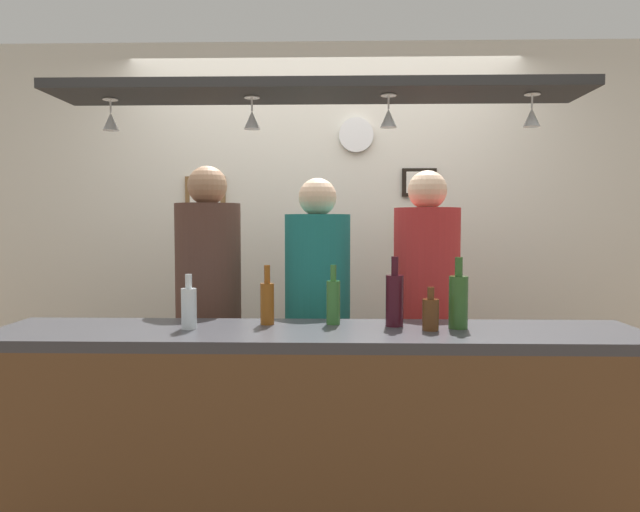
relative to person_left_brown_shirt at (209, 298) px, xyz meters
The scene contains 20 objects.
back_wall 1.04m from the person_left_brown_shirt, 54.16° to the left, with size 4.40×0.06×2.60m, color silver.
bar_counter 1.05m from the person_left_brown_shirt, 53.17° to the right, with size 2.70×0.55×1.00m.
overhead_glass_rack 1.25m from the person_left_brown_shirt, 44.71° to the right, with size 2.20×0.36×0.04m, color black.
hanging_wineglass_far_left 1.04m from the person_left_brown_shirt, 117.66° to the right, with size 0.07×0.07×0.13m.
hanging_wineglass_left 1.06m from the person_left_brown_shirt, 61.36° to the right, with size 0.07×0.07×0.13m.
hanging_wineglass_center_left 1.35m from the person_left_brown_shirt, 34.49° to the right, with size 0.07×0.07×0.13m.
hanging_wineglass_center 1.79m from the person_left_brown_shirt, 22.61° to the right, with size 0.07×0.07×0.13m.
person_left_brown_shirt is the anchor object (origin of this frame).
person_middle_teal_shirt 0.57m from the person_left_brown_shirt, ahead, with size 0.34×0.34×1.67m.
person_right_red_shirt 1.14m from the person_left_brown_shirt, ahead, with size 0.34×0.34×1.71m.
bottle_beer_amber_tall 0.64m from the person_left_brown_shirt, 54.51° to the right, with size 0.06×0.06×0.26m.
bottle_beer_brown_stubby 1.24m from the person_left_brown_shirt, 31.34° to the right, with size 0.07×0.07×0.18m.
bottle_beer_green_import 0.83m from the person_left_brown_shirt, 37.46° to the right, with size 0.06×0.06×0.26m.
bottle_soda_clear 0.64m from the person_left_brown_shirt, 85.10° to the right, with size 0.06×0.06×0.23m.
bottle_champagne_green 1.32m from the person_left_brown_shirt, 26.63° to the right, with size 0.08×0.08×0.30m.
bottle_wine_dark_red 1.07m from the person_left_brown_shirt, 30.78° to the right, with size 0.08×0.08×0.30m.
picture_frame_lower_pair 1.48m from the person_left_brown_shirt, 32.47° to the left, with size 0.30×0.02×0.18m.
picture_frame_caricature 0.95m from the person_left_brown_shirt, 103.12° to the left, with size 0.26×0.02×0.34m.
picture_frame_upper_small 1.57m from the person_left_brown_shirt, 32.75° to the left, with size 0.22×0.02×0.18m.
wall_clock 1.46m from the person_left_brown_shirt, 43.93° to the left, with size 0.22×0.22×0.03m, color white.
Camera 1 is at (0.08, -2.81, 1.45)m, focal length 33.59 mm.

